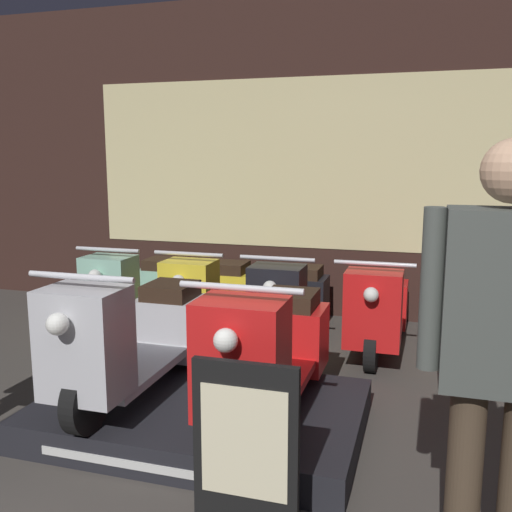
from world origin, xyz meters
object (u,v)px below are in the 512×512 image
Objects in this scene: scooter_display_left at (135,337)px; scooter_backrow_1 at (212,296)px; scooter_backrow_0 at (139,291)px; person_right_browsing at (501,340)px; scooter_backrow_2 at (292,302)px; scooter_display_right at (270,351)px; scooter_backrow_3 at (378,309)px; price_sign_board at (245,453)px.

scooter_display_left is 1.00× the size of scooter_backrow_1.
scooter_backrow_0 is 4.00m from person_right_browsing.
scooter_backrow_1 is 0.75m from scooter_backrow_2.
scooter_display_left is 1.00× the size of scooter_backrow_2.
scooter_backrow_2 is at bearing 0.00° from scooter_backrow_1.
scooter_display_right is 1.87m from scooter_backrow_3.
scooter_backrow_3 is (2.26, 0.00, 0.00)m from scooter_backrow_0.
scooter_backrow_0 reaches higher than price_sign_board.
scooter_backrow_3 is 2.71m from price_sign_board.
scooter_backrow_0 is at bearing 117.66° from scooter_display_left.
price_sign_board is (1.94, -2.69, 0.06)m from scooter_backrow_0.
price_sign_board is (-0.95, 0.01, -0.58)m from person_right_browsing.
scooter_backrow_0 is 0.75m from scooter_backrow_1.
scooter_display_right is at bearing -80.79° from scooter_backrow_2.
scooter_display_left reaches higher than scooter_backrow_3.
scooter_display_left is at bearing 155.23° from person_right_browsing.
scooter_backrow_1 is 1.00× the size of scooter_backrow_2.
person_right_browsing reaches higher than scooter_backrow_0.
scooter_backrow_2 is 2.73m from price_sign_board.
scooter_backrow_1 is (-1.05, 1.80, -0.19)m from scooter_display_right.
person_right_browsing is at bearing -43.06° from scooter_backrow_0.
scooter_display_left is at bearing -126.18° from scooter_backrow_3.
scooter_backrow_1 is at bearing 96.03° from scooter_display_left.
scooter_backrow_2 is 1.89× the size of price_sign_board.
scooter_backrow_0 is 2.26m from scooter_backrow_3.
scooter_display_right is at bearing 140.50° from person_right_browsing.
price_sign_board is (0.14, -0.89, -0.13)m from scooter_display_right.
scooter_display_left reaches higher than price_sign_board.
scooter_display_left is at bearing -83.97° from scooter_backrow_1.
scooter_display_left is 1.34m from price_sign_board.
scooter_backrow_2 is at bearing 72.63° from scooter_display_left.
person_right_browsing reaches higher than scooter_display_left.
person_right_browsing reaches higher than scooter_display_right.
scooter_backrow_2 reaches higher than price_sign_board.
scooter_backrow_0 is at bearing 180.00° from scooter_backrow_3.
scooter_backrow_3 is (1.51, 0.00, 0.00)m from scooter_backrow_1.
scooter_backrow_0 and scooter_backrow_1 have the same top height.
scooter_display_right is 1.00× the size of scooter_backrow_0.
scooter_display_left is 0.90× the size of person_right_browsing.
scooter_backrow_0 is at bearing 136.94° from person_right_browsing.
scooter_backrow_1 is 1.00× the size of scooter_backrow_3.
scooter_display_right is (0.86, 0.00, 0.00)m from scooter_display_left.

